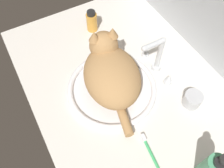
{
  "coord_description": "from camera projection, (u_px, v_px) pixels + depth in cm",
  "views": [
    {
      "loc": [
        40.07,
        -29.81,
        83.01
      ],
      "look_at": [
        -2.89,
        -5.91,
        7.0
      ],
      "focal_mm": 37.21,
      "sensor_mm": 36.0,
      "label": 1
    }
  ],
  "objects": [
    {
      "name": "countertop",
      "position": [
        128.0,
        91.0,
        0.95
      ],
      "size": [
        113.36,
        74.5,
        3.0
      ],
      "primitive_type": "cube",
      "color": "silver",
      "rests_on": "ground"
    },
    {
      "name": "backsplash_wall",
      "position": [
        212.0,
        32.0,
        0.93
      ],
      "size": [
        113.36,
        2.4,
        32.35
      ],
      "primitive_type": "cube",
      "color": "#B2B7BC",
      "rests_on": "ground"
    },
    {
      "name": "sink_basin",
      "position": [
        112.0,
        88.0,
        0.93
      ],
      "size": [
        35.8,
        35.8,
        2.26
      ],
      "color": "white",
      "rests_on": "countertop"
    },
    {
      "name": "faucet",
      "position": [
        157.0,
        59.0,
        0.93
      ],
      "size": [
        19.76,
        11.38,
        18.47
      ],
      "color": "silver",
      "rests_on": "countertop"
    },
    {
      "name": "cat",
      "position": [
        110.0,
        71.0,
        0.87
      ],
      "size": [
        38.69,
        26.55,
        19.95
      ],
      "color": "tan",
      "rests_on": "sink_basin"
    },
    {
      "name": "metal_jar",
      "position": [
        192.0,
        99.0,
        0.88
      ],
      "size": [
        6.94,
        6.94,
        5.57
      ],
      "color": "#B2B5BA",
      "rests_on": "countertop"
    },
    {
      "name": "amber_bottle",
      "position": [
        92.0,
        21.0,
        1.08
      ],
      "size": [
        5.07,
        5.07,
        10.68
      ],
      "color": "gold",
      "rests_on": "countertop"
    },
    {
      "name": "toothbrush",
      "position": [
        152.0,
        156.0,
        0.79
      ],
      "size": [
        17.19,
        3.26,
        1.7
      ],
      "color": "#3FB266",
      "rests_on": "countertop"
    }
  ]
}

